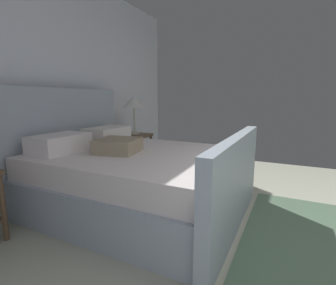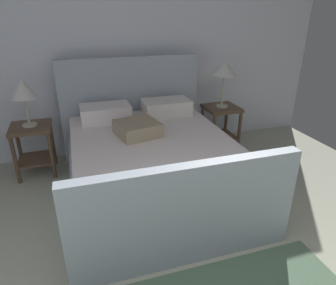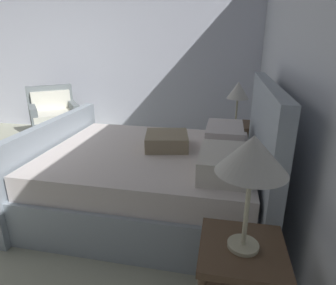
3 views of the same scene
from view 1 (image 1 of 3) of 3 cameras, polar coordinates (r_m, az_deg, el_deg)
wall_back at (r=3.51m, az=-24.83°, el=12.69°), size 5.32×0.12×2.77m
bed at (r=2.72m, az=-8.09°, el=-7.30°), size 1.77×2.16×1.28m
nightstand_right at (r=4.08m, az=-7.53°, el=-0.83°), size 0.44×0.44×0.60m
table_lamp_right at (r=4.01m, az=-7.76°, el=8.97°), size 0.34×0.34×0.60m
area_rug at (r=2.46m, az=30.68°, el=-19.62°), size 1.96×1.14×0.01m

